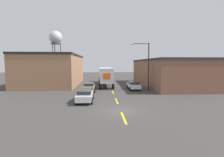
{
  "coord_description": "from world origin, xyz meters",
  "views": [
    {
      "loc": [
        -1.91,
        -16.92,
        4.64
      ],
      "look_at": [
        -0.21,
        10.47,
        2.33
      ],
      "focal_mm": 28.0,
      "sensor_mm": 36.0,
      "label": 1
    }
  ],
  "objects_px": {
    "parked_car_left_near": "(85,95)",
    "water_tower": "(56,38)",
    "parked_car_right_mid": "(134,85)",
    "street_lamp": "(146,63)",
    "parked_car_left_far": "(89,87)",
    "semi_truck": "(105,75)"
  },
  "relations": [
    {
      "from": "parked_car_left_far",
      "to": "parked_car_left_near",
      "type": "distance_m",
      "value": 7.94
    },
    {
      "from": "parked_car_left_far",
      "to": "street_lamp",
      "type": "bearing_deg",
      "value": 2.12
    },
    {
      "from": "parked_car_right_mid",
      "to": "water_tower",
      "type": "height_order",
      "value": "water_tower"
    },
    {
      "from": "parked_car_left_near",
      "to": "water_tower",
      "type": "bearing_deg",
      "value": 108.17
    },
    {
      "from": "street_lamp",
      "to": "water_tower",
      "type": "bearing_deg",
      "value": 124.46
    },
    {
      "from": "semi_truck",
      "to": "parked_car_left_near",
      "type": "height_order",
      "value": "semi_truck"
    },
    {
      "from": "parked_car_left_far",
      "to": "semi_truck",
      "type": "bearing_deg",
      "value": 71.73
    },
    {
      "from": "parked_car_left_near",
      "to": "street_lamp",
      "type": "xyz_separation_m",
      "value": [
        9.75,
        8.3,
        4.04
      ]
    },
    {
      "from": "parked_car_left_near",
      "to": "parked_car_left_far",
      "type": "bearing_deg",
      "value": 90.0
    },
    {
      "from": "parked_car_left_far",
      "to": "water_tower",
      "type": "relative_size",
      "value": 0.29
    },
    {
      "from": "parked_car_right_mid",
      "to": "parked_car_left_near",
      "type": "xyz_separation_m",
      "value": [
        -7.85,
        -9.73,
        0.0
      ]
    },
    {
      "from": "parked_car_right_mid",
      "to": "parked_car_left_far",
      "type": "bearing_deg",
      "value": -167.17
    },
    {
      "from": "parked_car_left_near",
      "to": "parked_car_right_mid",
      "type": "bearing_deg",
      "value": 51.09
    },
    {
      "from": "parked_car_right_mid",
      "to": "street_lamp",
      "type": "relative_size",
      "value": 0.59
    },
    {
      "from": "semi_truck",
      "to": "water_tower",
      "type": "bearing_deg",
      "value": 121.94
    },
    {
      "from": "parked_car_left_near",
      "to": "water_tower",
      "type": "relative_size",
      "value": 0.29
    },
    {
      "from": "parked_car_right_mid",
      "to": "parked_car_left_far",
      "type": "height_order",
      "value": "same"
    },
    {
      "from": "water_tower",
      "to": "street_lamp",
      "type": "height_order",
      "value": "water_tower"
    },
    {
      "from": "parked_car_left_far",
      "to": "parked_car_right_mid",
      "type": "bearing_deg",
      "value": 12.83
    },
    {
      "from": "parked_car_left_far",
      "to": "parked_car_left_near",
      "type": "bearing_deg",
      "value": -90.0
    },
    {
      "from": "semi_truck",
      "to": "parked_car_left_near",
      "type": "distance_m",
      "value": 17.03
    },
    {
      "from": "semi_truck",
      "to": "street_lamp",
      "type": "height_order",
      "value": "street_lamp"
    }
  ]
}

